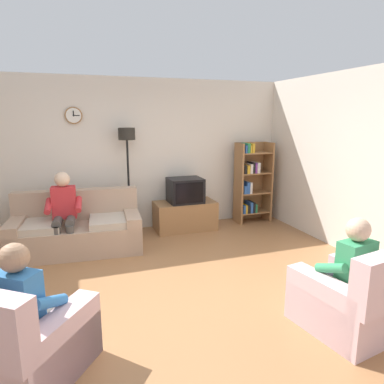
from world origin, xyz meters
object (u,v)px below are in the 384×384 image
Objects in this scene: couch at (77,231)px; armchair_near_bookshelf at (351,301)px; bookshelf at (251,182)px; person_in_right_armchair at (346,267)px; person_on_couch at (64,209)px; person_in_left_armchair at (28,302)px; floor_lamp at (127,152)px; tv_stand at (185,216)px; armchair_near_window at (24,345)px; tv at (185,190)px.

armchair_near_bookshelf is (2.44, -3.01, -0.02)m from couch.
person_in_right_armchair is at bearing -103.65° from bookshelf.
couch is 0.43m from person_on_couch.
bookshelf reaches higher than person_in_left_armchair.
couch is at bearing 34.41° from person_on_couch.
couch is 1.97× the size of armchair_near_bookshelf.
floor_lamp is (0.90, 0.54, 1.14)m from couch.
armchair_near_bookshelf is (-0.82, -3.52, -0.51)m from bookshelf.
couch is 1.55m from floor_lamp.
person_in_left_armchair is at bearing 172.11° from armchair_near_bookshelf.
floor_lamp is (-2.36, 0.03, 0.65)m from bookshelf.
tv_stand is 3.84m from person_in_left_armchair.
floor_lamp is at bearing 67.27° from armchair_near_window.
couch is 2.66m from person_in_left_armchair.
person_in_left_armchair and person_in_right_armchair have the same top height.
tv_stand is 3.91m from armchair_near_window.
floor_lamp is (-0.99, 0.12, 0.71)m from tv.
bookshelf is 3.65m from armchair_near_bookshelf.
person_on_couch reaches higher than tv_stand.
bookshelf is 3.54m from person_in_right_armchair.
person_in_right_armchair is (2.88, -0.23, 0.32)m from armchair_near_window.
armchair_near_window is 0.95× the size of person_on_couch.
person_in_left_armchair reaches higher than armchair_near_bookshelf.
tv is 0.54× the size of person_in_right_armchair.
person_on_couch reaches higher than couch.
tv_stand is at bearing 90.00° from tv.
tv_stand is at bearing 13.26° from couch.
couch and armchair_near_window have the same top height.
tv is 0.54× the size of person_in_left_armchair.
bookshelf is at bearing 3.92° from tv.
couch is at bearing -167.45° from tv.
tv_stand is 0.93× the size of armchair_near_window.
tv_stand is 0.48m from tv.
person_on_couch is at bearing 132.64° from person_in_right_armchair.
bookshelf reaches higher than armchair_near_window.
couch is 1.94m from tv_stand.
tv_stand is at bearing -177.10° from bookshelf.
bookshelf is 2.45m from floor_lamp.
person_in_left_armchair is at bearing -95.45° from person_on_couch.
armchair_near_bookshelf is (0.55, -3.43, -0.45)m from tv.
armchair_near_bookshelf is at bearing -80.87° from tv.
person_on_couch is at bearing -148.35° from floor_lamp.
bookshelf is 1.38× the size of person_in_left_armchair.
armchair_near_bookshelf is at bearing -66.55° from floor_lamp.
bookshelf reaches higher than armchair_near_bookshelf.
armchair_near_bookshelf is 2.89m from person_in_left_armchair.
armchair_near_window is at bearing -96.48° from person_on_couch.
floor_lamp reaches higher than tv_stand.
person_on_couch is 2.52m from person_in_left_armchair.
bookshelf is (1.37, 0.07, 0.54)m from tv_stand.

